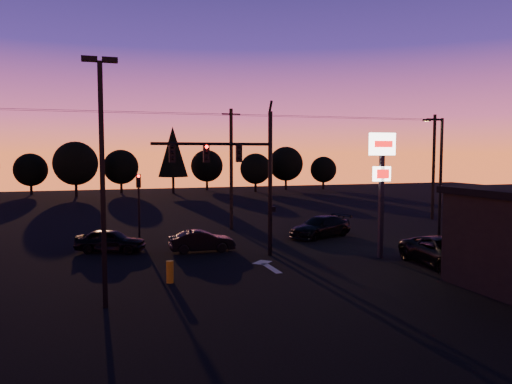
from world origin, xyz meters
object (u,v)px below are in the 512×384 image
Objects in this scene: pylon_sign at (382,168)px; bollard at (170,272)px; car_mid at (202,241)px; traffic_signal_mast at (243,167)px; secondary_signal at (139,197)px; car_right at (320,227)px; streetlight at (440,173)px; car_left at (110,241)px; parking_lot_light at (102,165)px; suv_parked at (444,252)px.

pylon_sign is 6.95× the size of bollard.
car_mid is at bearing 66.56° from bollard.
traffic_signal_mast is at bearing 42.38° from bollard.
traffic_signal_mast is 7.66m from bollard.
secondary_signal is 15.75m from pylon_sign.
secondary_signal reaches higher than car_right.
secondary_signal reaches higher than bollard.
streetlight reaches higher than car_right.
car_right is at bearing 155.93° from streetlight.
streetlight is at bearing -73.43° from car_left.
bollard is (-11.70, -1.70, -4.43)m from pylon_sign.
streetlight is at bearing -90.96° from car_mid.
parking_lot_light is at bearing 150.46° from car_mid.
suv_parked is at bearing 5.53° from parking_lot_light.
pylon_sign reaches higher than car_right.
traffic_signal_mast is 14.10m from streetlight.
streetlight is 8.18× the size of bollard.
streetlight reaches higher than suv_parked.
secondary_signal is 19.89m from streetlight.
bollard is (0.30, -11.69, -2.37)m from secondary_signal.
parking_lot_light is 9.35× the size of bollard.
secondary_signal reaches higher than suv_parked.
parking_lot_light is at bearing -158.35° from streetlight.
streetlight is (18.91, -5.99, 1.56)m from secondary_signal.
streetlight reaches higher than secondary_signal.
car_mid is at bearing 177.37° from streetlight.
car_mid is 13.20m from suv_parked.
car_mid is (5.59, 9.23, -4.65)m from parking_lot_light.
bollard is at bearing 179.33° from suv_parked.
pylon_sign reaches higher than car_left.
pylon_sign is (7.10, -2.49, -0.02)m from traffic_signal_mast.
parking_lot_light is 15.19m from pylon_sign.
parking_lot_light is 1.72× the size of suv_parked.
pylon_sign is at bearing -149.92° from streetlight.
suv_parked is (13.85, -12.90, -2.12)m from secondary_signal.
car_left is at bearing 105.90° from bollard.
car_right is at bearing 39.17° from parking_lot_light.
pylon_sign is at bearing -39.77° from secondary_signal.
car_mid is (-8.91, 4.73, -4.30)m from pylon_sign.
pylon_sign is 0.85× the size of streetlight.
car_right is (-7.09, 3.17, -3.71)m from streetlight.
suv_parked reaches higher than car_right.
streetlight reaches higher than car_left.
pylon_sign reaches higher than bollard.
car_mid is at bearing -98.37° from car_right.
pylon_sign is 1.81× the size of car_mid.
pylon_sign is at bearing -91.38° from car_left.
car_mid is (3.09, -5.26, -2.24)m from secondary_signal.
car_right is at bearing 37.60° from bollard.
car_right is (-0.18, 7.17, -4.20)m from pylon_sign.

